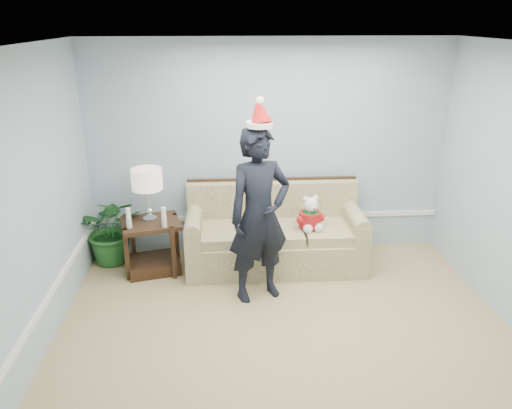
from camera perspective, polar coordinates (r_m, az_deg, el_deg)
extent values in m
cube|color=tan|center=(4.64, 4.29, -18.43)|extent=(4.50, 5.00, 0.02)
cube|color=white|center=(3.61, 5.48, 17.40)|extent=(4.50, 5.00, 0.02)
cube|color=#A0BBCC|center=(6.29, 1.46, 6.32)|extent=(4.50, 0.02, 2.70)
cube|color=#A0BBCC|center=(4.23, -27.10, -3.35)|extent=(0.02, 5.00, 2.70)
cube|color=white|center=(6.55, 1.41, -1.39)|extent=(4.48, 0.03, 0.06)
cube|color=white|center=(4.63, -24.97, -13.59)|extent=(0.03, 4.98, 0.06)
cube|color=#515C2B|center=(6.20, 2.14, -5.20)|extent=(2.14, 0.92, 0.41)
cube|color=#515C2B|center=(6.01, -4.07, -3.32)|extent=(0.63, 0.74, 0.12)
cube|color=#515C2B|center=(6.04, 2.23, -3.15)|extent=(0.63, 0.74, 0.12)
cube|color=#515C2B|center=(6.15, 8.39, -2.95)|extent=(0.63, 0.74, 0.12)
cube|color=#515C2B|center=(6.33, 1.88, 0.16)|extent=(2.14, 0.21, 0.57)
cube|color=black|center=(6.30, 1.85, 2.82)|extent=(2.14, 0.07, 0.05)
cube|color=#515C2B|center=(6.05, -7.08, -2.66)|extent=(0.19, 0.92, 0.24)
cube|color=#515C2B|center=(6.24, 11.16, -2.15)|extent=(0.19, 0.92, 0.24)
cube|color=#321E12|center=(6.03, -11.95, -2.13)|extent=(0.78, 0.70, 0.05)
cube|color=#321E12|center=(6.26, -11.59, -6.72)|extent=(0.70, 0.62, 0.15)
cube|color=#321E12|center=(6.00, -14.56, -5.57)|extent=(0.06, 0.06, 0.65)
cube|color=#321E12|center=(5.92, -9.42, -5.52)|extent=(0.06, 0.06, 0.65)
cube|color=#321E12|center=(6.38, -13.90, -3.87)|extent=(0.06, 0.06, 0.65)
cube|color=#321E12|center=(6.31, -9.08, -3.80)|extent=(0.06, 0.06, 0.65)
cylinder|color=silver|center=(6.05, -12.02, -1.61)|extent=(0.17, 0.17, 0.03)
sphere|color=silver|center=(6.02, -12.08, -0.77)|extent=(0.10, 0.10, 0.10)
cylinder|color=silver|center=(5.96, -12.19, 0.62)|extent=(0.03, 0.03, 0.36)
cylinder|color=beige|center=(5.88, -12.37, 2.86)|extent=(0.36, 0.36, 0.24)
cylinder|color=silver|center=(5.87, -14.31, -2.00)|extent=(0.06, 0.06, 0.13)
cylinder|color=white|center=(5.82, -14.41, -0.91)|extent=(0.05, 0.05, 0.11)
cylinder|color=silver|center=(5.81, -10.44, -1.93)|extent=(0.06, 0.06, 0.13)
cylinder|color=white|center=(5.76, -10.52, -0.82)|extent=(0.05, 0.05, 0.11)
imported|color=#205C25|center=(6.44, -16.09, -2.71)|extent=(0.82, 0.72, 0.89)
imported|color=black|center=(5.23, 0.38, -1.30)|extent=(0.81, 0.67, 1.90)
cylinder|color=white|center=(4.95, 0.40, 9.14)|extent=(0.37, 0.37, 0.05)
cone|color=red|center=(4.95, 0.39, 10.73)|extent=(0.33, 0.36, 0.31)
sphere|color=white|center=(4.84, 0.48, 11.77)|extent=(0.08, 0.08, 0.08)
sphere|color=white|center=(5.98, 6.17, -1.65)|extent=(0.24, 0.24, 0.24)
cylinder|color=red|center=(5.98, 6.17, -1.65)|extent=(0.31, 0.31, 0.17)
cylinder|color=#15652A|center=(5.94, 6.20, -0.79)|extent=(0.21, 0.21, 0.03)
sphere|color=white|center=(5.89, 5.69, -2.76)|extent=(0.11, 0.11, 0.11)
sphere|color=white|center=(5.92, 6.95, -2.72)|extent=(0.11, 0.11, 0.11)
sphere|color=white|center=(5.90, 6.25, -0.04)|extent=(0.17, 0.17, 0.17)
sphere|color=black|center=(5.81, 6.42, -0.54)|extent=(0.02, 0.02, 0.02)
sphere|color=white|center=(5.87, 5.68, 0.67)|extent=(0.07, 0.07, 0.07)
sphere|color=white|center=(5.89, 6.85, 0.70)|extent=(0.07, 0.07, 0.07)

